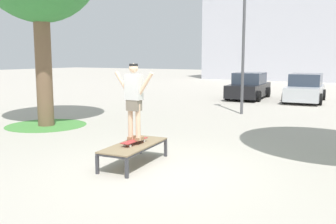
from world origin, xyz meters
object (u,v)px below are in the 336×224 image
(skateboard, at_px, (134,141))
(skater, at_px, (134,96))
(light_post, at_px, (244,22))
(car_silver, at_px, (305,89))
(car_black, at_px, (249,87))
(skate_box, at_px, (134,146))

(skateboard, relative_size, skater, 0.47)
(light_post, bearing_deg, skateboard, -86.61)
(skateboard, distance_m, car_silver, 14.58)
(car_black, bearing_deg, car_silver, 0.68)
(skateboard, height_order, skater, skater)
(skater, distance_m, light_post, 8.84)
(skater, bearing_deg, car_silver, 86.37)
(skateboard, xyz_separation_m, car_silver, (0.92, 14.55, 0.15))
(skater, bearing_deg, skate_box, -84.46)
(skater, height_order, car_black, skater)
(skate_box, bearing_deg, skateboard, 95.89)
(skate_box, relative_size, car_black, 0.46)
(skater, distance_m, car_black, 14.70)
(skater, distance_m, car_silver, 14.61)
(skateboard, xyz_separation_m, skater, (-0.00, 0.00, 0.99))
(car_black, bearing_deg, skateboard, -81.42)
(skater, bearing_deg, light_post, 93.39)
(car_black, height_order, light_post, light_post)
(skateboard, relative_size, car_silver, 0.19)
(car_black, xyz_separation_m, car_silver, (3.11, 0.04, 0.00))
(car_silver, bearing_deg, skate_box, -93.62)
(skate_box, distance_m, light_post, 9.22)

